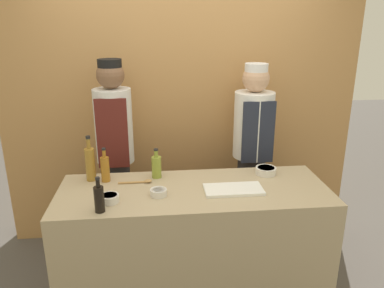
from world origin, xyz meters
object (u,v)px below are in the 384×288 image
object	(u,v)px
cutting_board	(233,189)
bottle_amber	(105,168)
bottle_oil	(156,166)
sauce_bowl_yellow	(158,192)
chef_left	(116,152)
bottle_vinegar	(90,163)
sauce_bowl_orange	(266,170)
sauce_bowl_brown	(110,198)
wooden_spoon	(139,182)
bottle_soy	(99,198)
chef_right	(252,151)

from	to	relation	value
cutting_board	bottle_amber	bearing A→B (deg)	163.90
bottle_amber	bottle_oil	distance (m)	0.37
sauce_bowl_yellow	chef_left	xyz separation A→B (m)	(-0.35, 0.79, 0.01)
sauce_bowl_yellow	bottle_vinegar	distance (m)	0.58
sauce_bowl_orange	bottle_vinegar	distance (m)	1.29
sauce_bowl_orange	sauce_bowl_brown	xyz separation A→B (m)	(-1.12, -0.35, -0.00)
cutting_board	sauce_bowl_brown	bearing A→B (deg)	-174.31
cutting_board	sauce_bowl_orange	bearing A→B (deg)	41.21
bottle_amber	wooden_spoon	world-z (taller)	bottle_amber
sauce_bowl_brown	bottle_soy	world-z (taller)	bottle_soy
bottle_oil	sauce_bowl_brown	bearing A→B (deg)	-129.38
wooden_spoon	chef_right	size ratio (longest dim) A/B	0.14
sauce_bowl_orange	wooden_spoon	world-z (taller)	sauce_bowl_orange
bottle_amber	cutting_board	bearing A→B (deg)	-16.10
bottle_oil	chef_right	size ratio (longest dim) A/B	0.13
bottle_soy	bottle_amber	bearing A→B (deg)	92.03
sauce_bowl_yellow	bottle_vinegar	size ratio (longest dim) A/B	0.33
cutting_board	wooden_spoon	xyz separation A→B (m)	(-0.64, 0.19, 0.00)
chef_right	bottle_amber	bearing A→B (deg)	-156.77
bottle_soy	wooden_spoon	bearing A→B (deg)	60.26
bottle_vinegar	chef_right	distance (m)	1.41
sauce_bowl_brown	bottle_soy	size ratio (longest dim) A/B	0.52
sauce_bowl_orange	cutting_board	size ratio (longest dim) A/B	0.39
sauce_bowl_yellow	chef_left	size ratio (longest dim) A/B	0.06
sauce_bowl_orange	bottle_vinegar	xyz separation A→B (m)	(-1.29, 0.02, 0.10)
sauce_bowl_orange	wooden_spoon	xyz separation A→B (m)	(-0.94, -0.07, -0.02)
sauce_bowl_yellow	chef_left	world-z (taller)	chef_left
bottle_soy	bottle_oil	size ratio (longest dim) A/B	1.02
cutting_board	bottle_oil	bearing A→B (deg)	150.86
sauce_bowl_yellow	sauce_bowl_brown	distance (m)	0.32
bottle_oil	bottle_vinegar	bearing A→B (deg)	-179.74
bottle_vinegar	bottle_soy	bearing A→B (deg)	-75.86
bottle_amber	bottle_vinegar	xyz separation A→B (m)	(-0.11, 0.03, 0.03)
sauce_bowl_brown	bottle_soy	xyz separation A→B (m)	(-0.05, -0.12, 0.06)
bottle_vinegar	cutting_board	bearing A→B (deg)	-16.13
bottle_vinegar	wooden_spoon	bearing A→B (deg)	-15.06
chef_left	cutting_board	bearing A→B (deg)	-42.06
sauce_bowl_orange	cutting_board	bearing A→B (deg)	-138.79
bottle_oil	wooden_spoon	bearing A→B (deg)	-142.43
cutting_board	chef_right	bearing A→B (deg)	66.85
bottle_oil	chef_left	world-z (taller)	chef_left
sauce_bowl_brown	chef_right	world-z (taller)	chef_right
bottle_vinegar	chef_left	distance (m)	0.51
sauce_bowl_orange	bottle_amber	distance (m)	1.18
sauce_bowl_brown	bottle_amber	world-z (taller)	bottle_amber
sauce_bowl_yellow	wooden_spoon	distance (m)	0.25
sauce_bowl_yellow	cutting_board	distance (m)	0.51
bottle_vinegar	bottle_oil	xyz separation A→B (m)	(0.47, 0.00, -0.04)
sauce_bowl_orange	bottle_vinegar	world-z (taller)	bottle_vinegar
sauce_bowl_brown	bottle_oil	size ratio (longest dim) A/B	0.53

